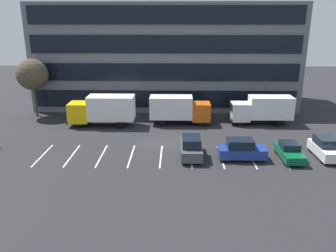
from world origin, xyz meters
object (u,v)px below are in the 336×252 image
(suv_white, at_px, (325,148))
(box_truck_white, at_px, (263,109))
(suv_navy, at_px, (241,150))
(suv_charcoal, at_px, (191,147))
(bare_tree, at_px, (32,75))
(sedan_forest, at_px, (289,151))
(box_truck_yellow, at_px, (103,109))
(box_truck_orange, at_px, (179,109))

(suv_white, bearing_deg, box_truck_white, 107.73)
(suv_navy, xyz_separation_m, suv_charcoal, (-4.55, 0.47, 0.04))
(box_truck_white, distance_m, suv_white, 10.95)
(suv_navy, distance_m, bare_tree, 28.48)
(bare_tree, bearing_deg, suv_charcoal, -34.36)
(sedan_forest, relative_size, suv_charcoal, 0.95)
(box_truck_white, distance_m, suv_charcoal, 14.01)
(suv_navy, bearing_deg, suv_charcoal, 174.12)
(box_truck_yellow, bearing_deg, bare_tree, 157.28)
(suv_navy, bearing_deg, bare_tree, 150.09)
(box_truck_white, height_order, suv_navy, box_truck_white)
(box_truck_white, distance_m, bare_tree, 29.28)
(box_truck_orange, xyz_separation_m, suv_navy, (5.62, -10.86, -1.00))
(box_truck_orange, bearing_deg, sedan_forest, -46.47)
(box_truck_white, xyz_separation_m, box_truck_orange, (-10.16, -0.22, 0.00))
(box_truck_white, bearing_deg, box_truck_yellow, -176.62)
(box_truck_orange, xyz_separation_m, sedan_forest, (10.06, -10.59, -1.21))
(bare_tree, bearing_deg, suv_navy, -29.91)
(suv_charcoal, bearing_deg, box_truck_white, 49.36)
(suv_charcoal, xyz_separation_m, suv_white, (12.42, 0.21, -0.05))
(suv_navy, relative_size, suv_white, 1.01)
(bare_tree, bearing_deg, box_truck_orange, -9.56)
(box_truck_yellow, bearing_deg, suv_charcoal, -43.21)
(box_truck_orange, distance_m, box_truck_yellow, 9.07)
(box_truck_white, relative_size, suv_white, 1.75)
(bare_tree, bearing_deg, suv_white, -22.47)
(box_truck_white, bearing_deg, sedan_forest, -90.57)
(suv_navy, bearing_deg, sedan_forest, 3.49)
(suv_charcoal, distance_m, suv_white, 12.42)
(box_truck_white, bearing_deg, suv_navy, -112.33)
(box_truck_yellow, height_order, bare_tree, bare_tree)
(suv_navy, bearing_deg, box_truck_yellow, 145.81)
(box_truck_white, xyz_separation_m, suv_charcoal, (-9.10, -10.60, -0.96))
(sedan_forest, bearing_deg, box_truck_yellow, 153.12)
(sedan_forest, relative_size, suv_white, 1.00)
(box_truck_white, relative_size, suv_navy, 1.73)
(box_truck_orange, relative_size, sedan_forest, 1.74)
(bare_tree, bearing_deg, box_truck_yellow, -22.72)
(box_truck_yellow, relative_size, suv_navy, 1.84)
(box_truck_white, bearing_deg, suv_charcoal, -130.64)
(sedan_forest, distance_m, bare_tree, 32.27)
(suv_charcoal, height_order, bare_tree, bare_tree)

